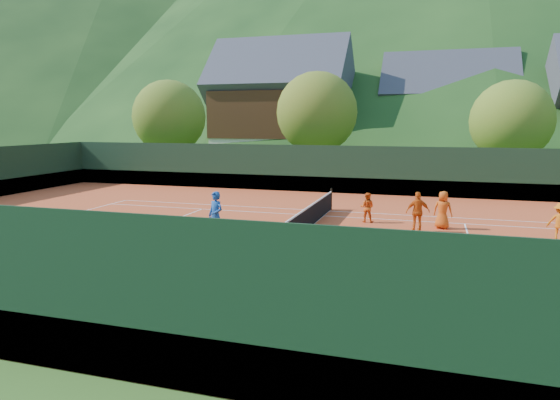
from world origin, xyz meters
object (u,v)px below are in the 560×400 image
(student_b, at_px, (418,212))
(tennis_net, at_px, (302,222))
(chalet_left, at_px, (281,110))
(student_d, at_px, (560,222))
(student_c, at_px, (443,210))
(coach, at_px, (216,216))
(chalet_mid, at_px, (446,116))
(student_a, at_px, (367,207))
(ball_hopper, at_px, (80,228))

(student_b, distance_m, tennis_net, 4.83)
(chalet_left, bearing_deg, student_d, -54.99)
(student_c, height_order, chalet_left, chalet_left)
(coach, height_order, student_b, coach)
(coach, distance_m, chalet_mid, 37.14)
(student_c, distance_m, student_d, 4.34)
(student_a, height_order, chalet_mid, chalet_mid)
(chalet_left, bearing_deg, student_b, -62.82)
(coach, distance_m, chalet_left, 32.94)
(student_c, relative_size, chalet_mid, 0.13)
(student_d, xyz_separation_m, chalet_mid, (-3.66, 32.07, 4.25))
(student_d, bearing_deg, student_a, 11.83)
(student_d, bearing_deg, student_b, 22.05)
(student_d, relative_size, chalet_mid, 0.11)
(student_b, bearing_deg, student_d, 166.58)
(student_b, bearing_deg, coach, 13.14)
(student_d, xyz_separation_m, chalet_left, (-19.66, 28.07, 4.91))
(tennis_net, distance_m, chalet_mid, 34.81)
(student_c, xyz_separation_m, chalet_left, (-15.42, 27.20, 4.82))
(student_a, height_order, chalet_left, chalet_left)
(student_a, height_order, tennis_net, student_a)
(student_c, bearing_deg, chalet_mid, -77.34)
(student_a, relative_size, chalet_left, 0.10)
(student_b, height_order, student_d, student_b)
(student_c, relative_size, tennis_net, 0.13)
(student_a, distance_m, ball_hopper, 12.00)
(student_b, distance_m, ball_hopper, 13.09)
(student_c, relative_size, ball_hopper, 1.60)
(coach, xyz_separation_m, chalet_mid, (8.92, 35.83, 4.04))
(coach, relative_size, chalet_left, 0.13)
(student_b, bearing_deg, student_c, -151.58)
(chalet_left, bearing_deg, ball_hopper, -85.06)
(coach, xyz_separation_m, student_d, (12.59, 3.76, -0.21))
(ball_hopper, distance_m, chalet_left, 34.93)
(student_a, bearing_deg, chalet_mid, -92.59)
(student_a, xyz_separation_m, student_b, (2.24, -1.33, 0.15))
(student_b, distance_m, chalet_mid, 32.41)
(student_a, xyz_separation_m, student_d, (7.48, -1.30, 0.05))
(coach, bearing_deg, student_c, 51.17)
(student_d, distance_m, chalet_left, 34.62)
(ball_hopper, relative_size, chalet_mid, 0.08)
(student_c, distance_m, chalet_left, 31.64)
(student_b, height_order, chalet_left, chalet_left)
(coach, xyz_separation_m, tennis_net, (2.92, 1.83, -0.43))
(student_a, height_order, ball_hopper, student_a)
(student_a, height_order, student_d, student_d)
(coach, xyz_separation_m, chalet_left, (-7.08, 31.83, 4.70))
(student_c, bearing_deg, student_b, 55.89)
(coach, bearing_deg, chalet_left, 124.71)
(coach, height_order, student_a, coach)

